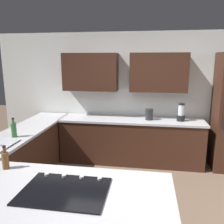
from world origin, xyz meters
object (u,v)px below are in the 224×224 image
object	(u,v)px
oil_bottle	(5,160)
kettle	(149,114)
dish_soap_bottle	(14,129)
blender	(181,113)
cooktop	(65,190)

from	to	relation	value
oil_bottle	kettle	bearing A→B (deg)	-122.35
dish_soap_bottle	oil_bottle	world-z (taller)	dish_soap_bottle
oil_bottle	dish_soap_bottle	bearing A→B (deg)	-63.20
blender	oil_bottle	world-z (taller)	blender
cooktop	dish_soap_bottle	size ratio (longest dim) A/B	2.54
blender	kettle	distance (m)	0.60
cooktop	blender	xyz separation A→B (m)	(-1.33, -2.72, 0.14)
kettle	oil_bottle	distance (m)	2.83
kettle	dish_soap_bottle	size ratio (longest dim) A/B	0.73
cooktop	oil_bottle	xyz separation A→B (m)	(0.78, -0.33, 0.09)
dish_soap_bottle	oil_bottle	distance (m)	1.12
cooktop	kettle	xyz separation A→B (m)	(-0.73, -2.72, 0.10)
cooktop	oil_bottle	size ratio (longest dim) A/B	2.91
cooktop	kettle	distance (m)	2.82
blender	kettle	bearing A→B (deg)	0.00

